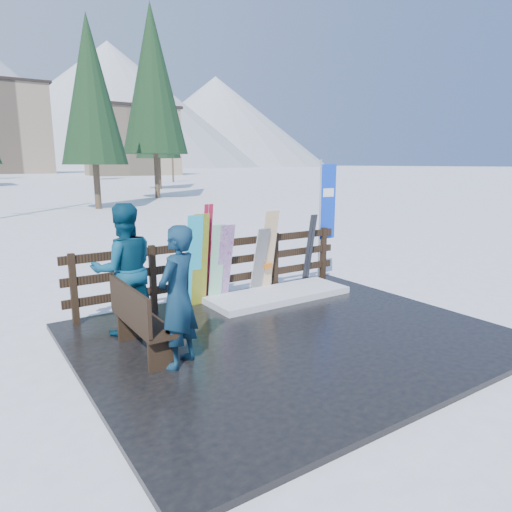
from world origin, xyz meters
TOP-DOWN VIEW (x-y plane):
  - ground at (0.00, 0.00)m, footprint 700.00×700.00m
  - deck at (0.00, 0.00)m, footprint 6.00×5.00m
  - fence at (0.00, 2.20)m, footprint 5.60×0.10m
  - snow_patch at (0.95, 1.60)m, footprint 2.76×1.00m
  - bench at (-2.16, 0.52)m, footprint 0.41×1.50m
  - snowboard_0 at (-0.62, 1.98)m, footprint 0.29×0.27m
  - snowboard_1 at (-0.16, 1.98)m, footprint 0.26×0.27m
  - snowboard_2 at (-0.50, 1.98)m, footprint 0.29×0.26m
  - snowboard_3 at (-0.00, 1.98)m, footprint 0.28×0.35m
  - snowboard_4 at (0.77, 1.98)m, footprint 0.27×0.35m
  - snowboard_5 at (0.97, 1.98)m, footprint 0.30×0.33m
  - ski_pair_a at (-0.34, 2.05)m, footprint 0.16×0.29m
  - ski_pair_b at (2.07, 2.05)m, footprint 0.17×0.28m
  - rental_flag at (2.68, 2.25)m, footprint 0.45×0.04m
  - person_front at (-1.84, -0.08)m, footprint 0.78×0.72m
  - person_back at (-2.03, 1.39)m, footprint 1.02×0.84m
  - trees at (4.70, 47.46)m, footprint 41.99×68.91m

SIDE VIEW (x-z plane):
  - ground at x=0.00m, z-range 0.00..0.00m
  - deck at x=0.00m, z-range 0.00..0.08m
  - snow_patch at x=0.95m, z-range 0.08..0.20m
  - bench at x=-2.16m, z-range 0.11..1.08m
  - fence at x=0.00m, z-range 0.16..1.31m
  - snowboard_4 at x=0.77m, z-range 0.08..1.40m
  - snowboard_3 at x=0.00m, z-range 0.08..1.53m
  - snowboard_1 at x=-0.16m, z-range 0.08..1.54m
  - ski_pair_b at x=2.07m, z-range 0.08..1.57m
  - snowboard_5 at x=0.97m, z-range 0.08..1.73m
  - snowboard_0 at x=-0.62m, z-range 0.08..1.74m
  - snowboard_2 at x=-0.50m, z-range 0.08..1.75m
  - person_front at x=-1.84m, z-range 0.08..1.87m
  - ski_pair_a at x=-0.34m, z-range 0.08..1.91m
  - person_back at x=-2.03m, z-range 0.08..2.04m
  - rental_flag at x=2.68m, z-range 0.39..2.99m
  - trees at x=4.70m, z-range -0.84..12.31m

